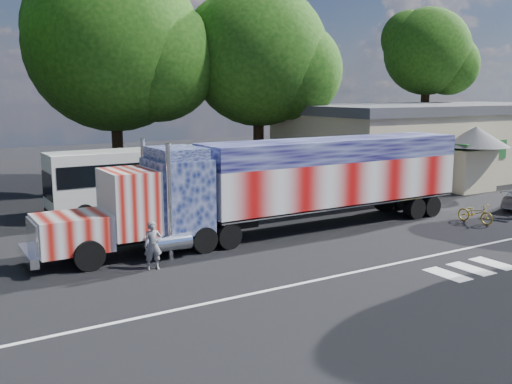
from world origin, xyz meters
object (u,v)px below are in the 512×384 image
bicycle (475,213)px  tree_far_ne (429,52)px  coach_bus (158,178)px  semi_truck (290,182)px  tree_n_mid (117,44)px  woman (153,245)px  tree_ne_a (261,57)px

bicycle → tree_far_ne: 24.05m
coach_bus → semi_truck: bearing=-66.7°
bicycle → tree_far_ne: size_ratio=0.14×
bicycle → tree_far_ne: (14.81, 16.79, 8.77)m
tree_n_mid → bicycle: bearing=-59.7°
woman → tree_far_ne: 35.13m
tree_n_mid → semi_truck: bearing=-80.9°
woman → tree_n_mid: 19.79m
coach_bus → bicycle: size_ratio=6.22×
woman → tree_n_mid: bearing=88.7°
tree_far_ne → tree_n_mid: (-25.67, 1.78, -0.28)m
bicycle → woman: bearing=168.7°
coach_bus → bicycle: bearing=-42.3°
bicycle → tree_n_mid: tree_n_mid is taller
coach_bus → tree_far_ne: 28.14m
coach_bus → tree_ne_a: size_ratio=0.86×
woman → bicycle: size_ratio=0.95×
bicycle → tree_far_ne: tree_far_ne is taller
coach_bus → woman: size_ratio=6.51×
coach_bus → woman: (-3.94, -9.37, -0.81)m
tree_n_mid → tree_ne_a: bearing=-21.6°
semi_truck → woman: 7.51m
coach_bus → tree_far_ne: size_ratio=0.86×
tree_far_ne → woman: bearing=-152.7°
bicycle → semi_truck: bearing=152.2°
semi_truck → bicycle: semi_truck is taller
coach_bus → tree_ne_a: bearing=27.3°
tree_n_mid → tree_ne_a: 9.12m
semi_truck → woman: semi_truck is taller
semi_truck → tree_n_mid: tree_n_mid is taller
semi_truck → coach_bus: (-3.17, 7.34, -0.53)m
woman → tree_n_mid: size_ratio=0.12×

